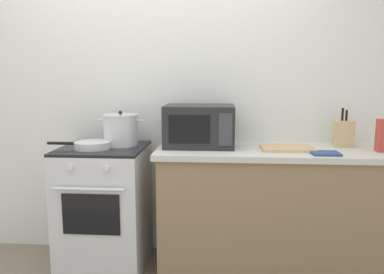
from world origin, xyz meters
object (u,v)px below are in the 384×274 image
object	(u,v)px
frying_pan	(92,145)
pasta_box	(383,136)
microwave	(200,126)
oven_mitt	(325,153)
cutting_board	(287,148)
stove	(105,208)
stock_pot	(121,130)
knife_block	(343,133)

from	to	relation	value
frying_pan	pasta_box	size ratio (longest dim) A/B	2.07
microwave	oven_mitt	size ratio (longest dim) A/B	2.78
pasta_box	oven_mitt	distance (m)	0.44
cutting_board	pasta_box	size ratio (longest dim) A/B	1.64
pasta_box	stove	bearing A→B (deg)	179.15
stove	frying_pan	world-z (taller)	frying_pan
stock_pot	knife_block	distance (m)	1.62
cutting_board	oven_mitt	world-z (taller)	cutting_board
knife_block	oven_mitt	world-z (taller)	knife_block
microwave	cutting_board	bearing A→B (deg)	-7.21
frying_pan	oven_mitt	size ratio (longest dim) A/B	2.53
stock_pot	frying_pan	world-z (taller)	stock_pot
stock_pot	microwave	xyz separation A→B (m)	(0.58, 0.00, 0.03)
cutting_board	pasta_box	xyz separation A→B (m)	(0.63, -0.03, 0.10)
stove	knife_block	world-z (taller)	knife_block
microwave	pasta_box	distance (m)	1.25
stock_pot	pasta_box	xyz separation A→B (m)	(1.83, -0.11, -0.01)
stove	oven_mitt	distance (m)	1.61
stock_pot	pasta_box	distance (m)	1.83
stock_pot	stove	bearing A→B (deg)	-146.29
stove	cutting_board	distance (m)	1.40
microwave	stove	bearing A→B (deg)	-173.53
pasta_box	oven_mitt	size ratio (longest dim) A/B	1.22
stock_pot	knife_block	world-z (taller)	knife_block
stock_pot	pasta_box	world-z (taller)	stock_pot
pasta_box	microwave	bearing A→B (deg)	175.05
stove	stock_pot	bearing A→B (deg)	33.71
stock_pot	knife_block	bearing A→B (deg)	2.24
frying_pan	knife_block	world-z (taller)	knife_block
stock_pot	microwave	bearing A→B (deg)	0.13
stove	frying_pan	size ratio (longest dim) A/B	2.02
pasta_box	oven_mitt	bearing A→B (deg)	-162.42
microwave	stock_pot	bearing A→B (deg)	-179.87
microwave	knife_block	world-z (taller)	microwave
stove	pasta_box	distance (m)	2.03
stock_pot	knife_block	xyz separation A→B (m)	(1.62, 0.06, -0.02)
cutting_board	pasta_box	world-z (taller)	pasta_box
cutting_board	stove	bearing A→B (deg)	-179.95
knife_block	pasta_box	world-z (taller)	knife_block
stove	frying_pan	xyz separation A→B (m)	(-0.06, -0.07, 0.48)
oven_mitt	stove	bearing A→B (deg)	174.09
cutting_board	oven_mitt	bearing A→B (deg)	-35.87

